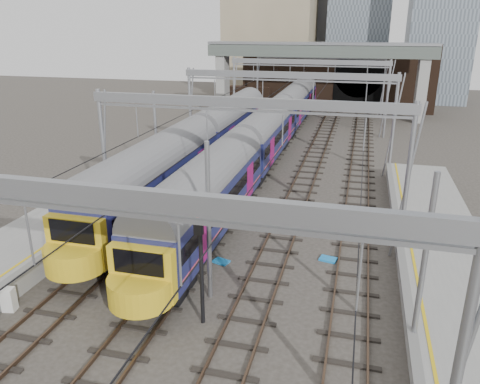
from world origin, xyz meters
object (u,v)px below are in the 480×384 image
(train_main, at_px, (282,117))
(relay_cabinet, at_px, (9,299))
(train_second, at_px, (200,146))
(signal_near_centre, at_px, (200,255))

(train_main, bearing_deg, relay_cabinet, -100.03)
(train_main, height_order, relay_cabinet, train_main)
(train_second, height_order, relay_cabinet, train_second)
(signal_near_centre, bearing_deg, train_second, 122.20)
(train_main, relative_size, relay_cabinet, 62.11)
(train_second, height_order, signal_near_centre, train_second)
(signal_near_centre, relative_size, relay_cabinet, 4.69)
(train_main, distance_m, train_second, 14.19)
(train_second, bearing_deg, train_main, 73.63)
(train_second, distance_m, signal_near_centre, 19.09)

